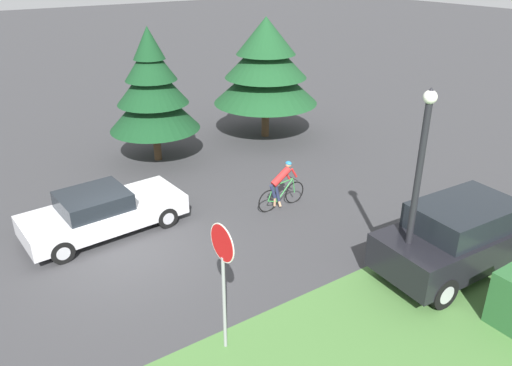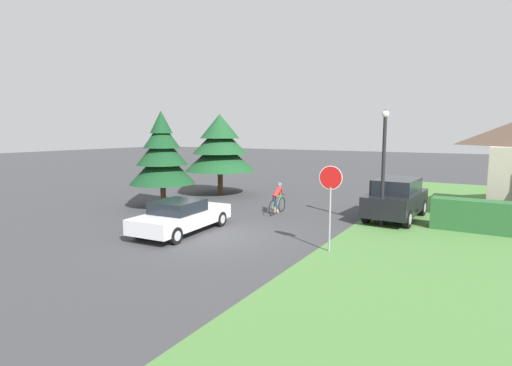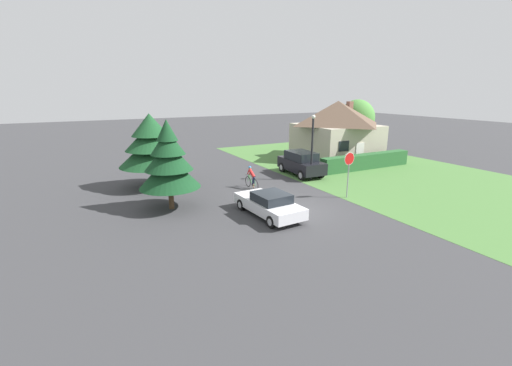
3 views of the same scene
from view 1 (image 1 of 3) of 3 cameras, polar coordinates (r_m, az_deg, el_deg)
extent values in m
plane|color=#38383A|center=(13.96, -14.19, -8.06)|extent=(140.00, 140.00, 0.00)
cube|color=silver|center=(15.02, -16.91, -3.43)|extent=(2.12, 4.62, 0.57)
cube|color=black|center=(14.71, -18.11, -1.92)|extent=(1.73, 1.92, 0.47)
cylinder|color=black|center=(16.31, -12.92, -1.63)|extent=(0.29, 0.64, 0.63)
cylinder|color=#ADADB2|center=(16.31, -12.92, -1.63)|extent=(0.29, 0.38, 0.36)
cylinder|color=black|center=(14.98, -10.20, -3.86)|extent=(0.29, 0.64, 0.63)
cylinder|color=#ADADB2|center=(14.98, -10.20, -3.86)|extent=(0.29, 0.38, 0.36)
cylinder|color=black|center=(15.49, -23.17, -4.63)|extent=(0.29, 0.64, 0.63)
cylinder|color=#ADADB2|center=(15.49, -23.17, -4.63)|extent=(0.29, 0.38, 0.36)
cylinder|color=black|center=(14.08, -21.31, -7.32)|extent=(0.29, 0.64, 0.63)
cylinder|color=#ADADB2|center=(14.08, -21.31, -7.32)|extent=(0.29, 0.38, 0.36)
torus|color=black|center=(15.58, 1.40, -2.08)|extent=(0.06, 0.75, 0.75)
torus|color=black|center=(16.18, 4.41, -1.08)|extent=(0.06, 0.75, 0.75)
cylinder|color=#338C3F|center=(15.65, 2.18, -1.29)|extent=(0.04, 0.19, 0.59)
cylinder|color=#338C3F|center=(15.86, 3.31, -0.81)|extent=(0.06, 0.67, 0.67)
cylinder|color=#338C3F|center=(15.69, 3.12, 0.07)|extent=(0.06, 0.79, 0.11)
cylinder|color=#338C3F|center=(15.70, 1.89, -2.12)|extent=(0.05, 0.35, 0.16)
cylinder|color=#338C3F|center=(15.53, 1.69, -1.24)|extent=(0.04, 0.22, 0.46)
cylinder|color=#338C3F|center=(16.04, 4.33, -0.28)|extent=(0.04, 0.12, 0.53)
cylinder|color=black|center=(15.91, 4.24, 0.54)|extent=(0.44, 0.04, 0.02)
ellipsoid|color=black|center=(15.48, 1.98, -0.33)|extent=(0.09, 0.20, 0.05)
cylinder|color=#262D4C|center=(15.56, 1.95, -0.96)|extent=(0.12, 0.26, 0.49)
cylinder|color=#262D4C|center=(15.68, 2.42, -1.09)|extent=(0.12, 0.26, 0.64)
cylinder|color=tan|center=(15.76, 2.15, -2.13)|extent=(0.08, 0.08, 0.30)
cylinder|color=tan|center=(15.86, 2.72, -2.36)|extent=(0.17, 0.08, 0.21)
cylinder|color=red|center=(15.54, 2.86, 0.72)|extent=(0.24, 0.72, 0.57)
cylinder|color=red|center=(15.70, 3.58, 0.93)|extent=(0.08, 0.26, 0.36)
cylinder|color=red|center=(15.86, 4.38, 1.16)|extent=(0.08, 0.26, 0.36)
sphere|color=tan|center=(15.58, 3.74, 2.10)|extent=(0.19, 0.19, 0.19)
ellipsoid|color=#267FBF|center=(15.56, 3.74, 2.27)|extent=(0.22, 0.18, 0.12)
cube|color=black|center=(13.61, 22.15, -6.29)|extent=(2.16, 4.54, 0.89)
cube|color=black|center=(13.28, 22.76, -3.42)|extent=(1.83, 2.70, 0.63)
cylinder|color=black|center=(15.33, 22.93, -4.55)|extent=(0.28, 0.79, 0.78)
cylinder|color=#ADADB2|center=(15.33, 22.93, -4.55)|extent=(0.28, 0.46, 0.45)
cylinder|color=black|center=(13.24, 14.85, -8.11)|extent=(0.28, 0.79, 0.78)
cylinder|color=#ADADB2|center=(13.24, 14.85, -8.11)|extent=(0.28, 0.46, 0.45)
cylinder|color=black|center=(12.35, 20.57, -11.65)|extent=(0.28, 0.79, 0.78)
cylinder|color=#ADADB2|center=(12.35, 20.57, -11.65)|extent=(0.28, 0.46, 0.45)
cylinder|color=gray|center=(10.18, -3.65, -13.60)|extent=(0.07, 0.07, 2.18)
cylinder|color=red|center=(9.37, -3.88, -6.86)|extent=(0.74, 0.06, 0.74)
cylinder|color=silver|center=(9.37, -3.88, -6.86)|extent=(0.79, 0.05, 0.79)
cylinder|color=black|center=(11.81, 17.66, -2.10)|extent=(0.15, 0.15, 4.58)
sphere|color=white|center=(10.98, 19.29, 9.25)|extent=(0.30, 0.30, 0.30)
cone|color=black|center=(10.95, 19.40, 10.00)|extent=(0.18, 0.18, 0.12)
cylinder|color=#4C3823|center=(19.84, -11.24, 4.39)|extent=(0.29, 0.29, 1.27)
cone|color=#143D1E|center=(19.37, -11.62, 8.67)|extent=(3.42, 3.42, 1.82)
cone|color=#143D1E|center=(19.15, -11.85, 11.23)|extent=(2.66, 2.66, 1.60)
cone|color=#143D1E|center=(18.99, -12.06, 13.48)|extent=(1.91, 1.91, 1.38)
cone|color=#143D1E|center=(18.88, -12.24, 15.41)|extent=(1.16, 1.16, 1.16)
cylinder|color=#4C3823|center=(22.06, 1.07, 7.30)|extent=(0.33, 0.33, 1.53)
cone|color=#194723|center=(21.59, 1.11, 11.75)|extent=(4.44, 4.44, 1.98)
cone|color=#194723|center=(21.40, 1.13, 14.28)|extent=(3.46, 3.46, 1.75)
cone|color=#194723|center=(21.26, 1.15, 16.51)|extent=(2.49, 2.49, 1.51)
camera|label=2|loc=(9.51, -96.74, -26.37)|focal=28.00mm
camera|label=3|loc=(24.60, -63.86, 9.43)|focal=24.00mm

